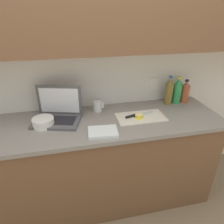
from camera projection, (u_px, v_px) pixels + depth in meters
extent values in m
plane|color=#847056|center=(98.00, 196.00, 2.07)|extent=(12.00, 12.00, 0.00)
cube|color=white|center=(88.00, 63.00, 1.78)|extent=(5.20, 0.06, 2.60)
cube|color=white|center=(60.00, 91.00, 1.80)|extent=(0.09, 0.01, 0.12)
cube|color=white|center=(153.00, 84.00, 1.97)|extent=(0.09, 0.01, 0.12)
cube|color=brown|center=(87.00, 3.00, 1.40)|extent=(4.42, 0.32, 0.70)
cube|color=brown|center=(97.00, 164.00, 1.87)|extent=(2.12, 0.59, 0.86)
cube|color=gray|center=(95.00, 123.00, 1.67)|extent=(2.19, 0.63, 0.03)
cube|color=#515156|center=(57.00, 121.00, 1.65)|extent=(0.43, 0.35, 0.02)
cube|color=black|center=(57.00, 120.00, 1.64)|extent=(0.33, 0.23, 0.00)
cube|color=#515156|center=(60.00, 100.00, 1.70)|extent=(0.37, 0.12, 0.26)
cube|color=white|center=(59.00, 101.00, 1.69)|extent=(0.32, 0.10, 0.22)
cube|color=silver|center=(141.00, 117.00, 1.72)|extent=(0.42, 0.23, 0.01)
cube|color=silver|center=(145.00, 114.00, 1.77)|extent=(0.18, 0.08, 0.00)
cylinder|color=black|center=(131.00, 116.00, 1.71)|extent=(0.11, 0.05, 0.02)
cylinder|color=yellow|center=(139.00, 116.00, 1.69)|extent=(0.07, 0.07, 0.03)
cylinder|color=#F4EAA3|center=(139.00, 114.00, 1.68)|extent=(0.06, 0.06, 0.00)
cylinder|color=olive|center=(169.00, 94.00, 1.94)|extent=(0.08, 0.08, 0.20)
cone|color=olive|center=(170.00, 81.00, 1.88)|extent=(0.07, 0.07, 0.06)
cylinder|color=#3366B2|center=(171.00, 77.00, 1.87)|extent=(0.03, 0.03, 0.02)
cylinder|color=#2D934C|center=(177.00, 94.00, 1.96)|extent=(0.08, 0.08, 0.19)
cone|color=#2D934C|center=(179.00, 81.00, 1.91)|extent=(0.07, 0.07, 0.06)
cylinder|color=gold|center=(179.00, 78.00, 1.89)|extent=(0.04, 0.04, 0.02)
cylinder|color=#A34C2D|center=(185.00, 94.00, 1.98)|extent=(0.08, 0.08, 0.17)
cone|color=#A34C2D|center=(187.00, 84.00, 1.94)|extent=(0.07, 0.07, 0.05)
cylinder|color=black|center=(187.00, 81.00, 1.92)|extent=(0.04, 0.04, 0.02)
cylinder|color=silver|center=(97.00, 106.00, 1.82)|extent=(0.08, 0.08, 0.10)
cube|color=silver|center=(103.00, 105.00, 1.83)|extent=(0.02, 0.01, 0.05)
cylinder|color=white|center=(43.00, 122.00, 1.58)|extent=(0.17, 0.17, 0.07)
cube|color=white|center=(103.00, 132.00, 1.50)|extent=(0.23, 0.18, 0.02)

